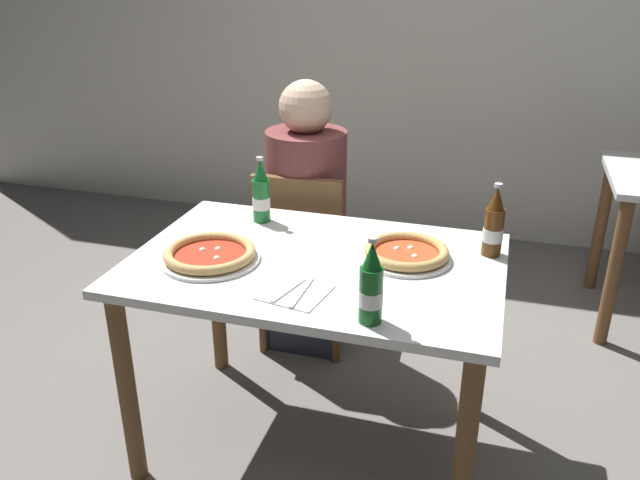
# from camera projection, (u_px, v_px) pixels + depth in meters

# --- Properties ---
(ground_plane) EXTENTS (8.00, 8.00, 0.00)m
(ground_plane) POSITION_uv_depth(u_px,v_px,m) (316.00, 441.00, 2.38)
(ground_plane) COLOR slate
(back_wall_tiled) EXTENTS (7.00, 0.10, 2.60)m
(back_wall_tiled) POSITION_uv_depth(u_px,v_px,m) (424.00, 23.00, 3.78)
(back_wall_tiled) COLOR silver
(back_wall_tiled) RESTS_ON ground_plane
(dining_table_main) EXTENTS (1.20, 0.80, 0.75)m
(dining_table_main) POSITION_uv_depth(u_px,v_px,m) (316.00, 291.00, 2.12)
(dining_table_main) COLOR silver
(dining_table_main) RESTS_ON ground_plane
(chair_behind_table) EXTENTS (0.42, 0.42, 0.85)m
(chair_behind_table) POSITION_uv_depth(u_px,v_px,m) (304.00, 251.00, 2.78)
(chair_behind_table) COLOR brown
(chair_behind_table) RESTS_ON ground_plane
(diner_seated) EXTENTS (0.34, 0.34, 1.21)m
(diner_seated) POSITION_uv_depth(u_px,v_px,m) (307.00, 225.00, 2.79)
(diner_seated) COLOR #2D3342
(diner_seated) RESTS_ON ground_plane
(pizza_margherita_near) EXTENTS (0.32, 0.32, 0.04)m
(pizza_margherita_near) POSITION_uv_depth(u_px,v_px,m) (210.00, 255.00, 2.07)
(pizza_margherita_near) COLOR white
(pizza_margherita_near) RESTS_ON dining_table_main
(pizza_marinara_far) EXTENTS (0.30, 0.30, 0.04)m
(pizza_marinara_far) POSITION_uv_depth(u_px,v_px,m) (406.00, 253.00, 2.08)
(pizza_marinara_far) COLOR white
(pizza_marinara_far) RESTS_ON dining_table_main
(beer_bottle_left) EXTENTS (0.07, 0.07, 0.25)m
(beer_bottle_left) POSITION_uv_depth(u_px,v_px,m) (371.00, 287.00, 1.68)
(beer_bottle_left) COLOR #14591E
(beer_bottle_left) RESTS_ON dining_table_main
(beer_bottle_center) EXTENTS (0.07, 0.07, 0.25)m
(beer_bottle_center) POSITION_uv_depth(u_px,v_px,m) (261.00, 195.00, 2.35)
(beer_bottle_center) COLOR #196B2D
(beer_bottle_center) RESTS_ON dining_table_main
(beer_bottle_right) EXTENTS (0.07, 0.07, 0.25)m
(beer_bottle_right) POSITION_uv_depth(u_px,v_px,m) (494.00, 225.00, 2.08)
(beer_bottle_right) COLOR #512D0F
(beer_bottle_right) RESTS_ON dining_table_main
(napkin_with_cutlery) EXTENTS (0.21, 0.21, 0.01)m
(napkin_with_cutlery) POSITION_uv_depth(u_px,v_px,m) (296.00, 292.00, 1.87)
(napkin_with_cutlery) COLOR white
(napkin_with_cutlery) RESTS_ON dining_table_main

